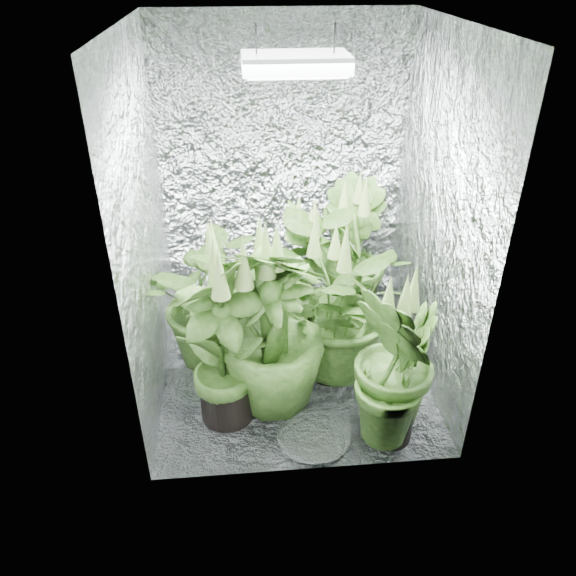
# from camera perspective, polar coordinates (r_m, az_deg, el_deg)

# --- Properties ---
(ground) EXTENTS (1.60, 1.60, 0.00)m
(ground) POSITION_cam_1_polar(r_m,az_deg,el_deg) (3.60, 0.55, -8.19)
(ground) COLOR silver
(ground) RESTS_ON ground
(walls) EXTENTS (1.62, 1.62, 2.00)m
(walls) POSITION_cam_1_polar(r_m,az_deg,el_deg) (3.06, 0.65, 6.40)
(walls) COLOR silver
(walls) RESTS_ON ground
(ceiling) EXTENTS (1.60, 1.60, 0.01)m
(ceiling) POSITION_cam_1_polar(r_m,az_deg,el_deg) (2.79, 0.78, 25.37)
(ceiling) COLOR silver
(ceiling) RESTS_ON walls
(grow_lamp) EXTENTS (0.50, 0.30, 0.22)m
(grow_lamp) POSITION_cam_1_polar(r_m,az_deg,el_deg) (2.81, 0.76, 21.84)
(grow_lamp) COLOR gray
(grow_lamp) RESTS_ON ceiling
(plant_a) EXTENTS (0.87, 0.87, 0.99)m
(plant_a) POSITION_cam_1_polar(r_m,az_deg,el_deg) (3.42, -7.40, -1.05)
(plant_a) COLOR black
(plant_a) RESTS_ON ground
(plant_b) EXTENTS (0.67, 0.67, 1.01)m
(plant_b) POSITION_cam_1_polar(r_m,az_deg,el_deg) (3.64, 2.19, 1.31)
(plant_b) COLOR black
(plant_b) RESTS_ON ground
(plant_c) EXTENTS (0.71, 0.71, 1.08)m
(plant_c) POSITION_cam_1_polar(r_m,az_deg,el_deg) (3.83, 6.23, 3.28)
(plant_c) COLOR black
(plant_c) RESTS_ON ground
(plant_d) EXTENTS (0.72, 0.72, 1.14)m
(plant_d) POSITION_cam_1_polar(r_m,az_deg,el_deg) (3.04, -1.59, -4.12)
(plant_d) COLOR black
(plant_d) RESTS_ON ground
(plant_e) EXTENTS (1.04, 1.04, 1.03)m
(plant_e) POSITION_cam_1_polar(r_m,az_deg,el_deg) (3.29, 4.61, -1.95)
(plant_e) COLOR black
(plant_e) RESTS_ON ground
(plant_f) EXTENTS (0.76, 0.76, 1.13)m
(plant_f) POSITION_cam_1_polar(r_m,az_deg,el_deg) (2.98, -6.65, -5.37)
(plant_f) COLOR black
(plant_f) RESTS_ON ground
(plant_g) EXTENTS (0.56, 0.56, 1.03)m
(plant_g) POSITION_cam_1_polar(r_m,az_deg,el_deg) (2.91, 10.94, -7.80)
(plant_g) COLOR black
(plant_g) RESTS_ON ground
(circulation_fan) EXTENTS (0.20, 0.33, 0.39)m
(circulation_fan) POSITION_cam_1_polar(r_m,az_deg,el_deg) (3.87, 8.64, -2.30)
(circulation_fan) COLOR black
(circulation_fan) RESTS_ON ground
(plant_label) EXTENTS (0.06, 0.05, 0.09)m
(plant_label) POSITION_cam_1_polar(r_m,az_deg,el_deg) (3.02, 11.72, -10.69)
(plant_label) COLOR white
(plant_label) RESTS_ON plant_g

